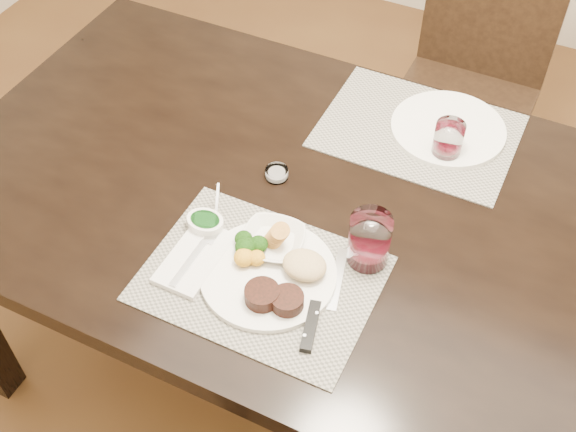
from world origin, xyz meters
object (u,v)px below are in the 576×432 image
at_px(cracker_bowl, 273,241).
at_px(far_plate, 448,129).
at_px(chair_far, 473,74).
at_px(wine_glass_near, 369,242).
at_px(steak_knife, 317,314).
at_px(dinner_plate, 273,274).

distance_m(cracker_bowl, far_plate, 0.55).
bearing_deg(chair_far, wine_glass_near, -88.41).
bearing_deg(wine_glass_near, chair_far, 91.59).
bearing_deg(chair_far, steak_knife, -90.25).
xyz_separation_m(steak_knife, wine_glass_near, (0.03, 0.17, 0.05)).
height_order(chair_far, steak_knife, chair_far).
relative_size(steak_knife, far_plate, 0.95).
bearing_deg(cracker_bowl, dinner_plate, -62.83).
distance_m(cracker_bowl, wine_glass_near, 0.20).
bearing_deg(steak_knife, wine_glass_near, 64.80).
xyz_separation_m(chair_far, far_plate, (0.06, -0.58, 0.26)).
bearing_deg(steak_knife, chair_far, 75.60).
relative_size(chair_far, far_plate, 3.27).
bearing_deg(chair_far, cracker_bowl, -98.32).
bearing_deg(far_plate, chair_far, 95.70).
relative_size(dinner_plate, wine_glass_near, 2.34).
relative_size(dinner_plate, cracker_bowl, 1.86).
height_order(chair_far, wine_glass_near, chair_far).
bearing_deg(chair_far, far_plate, -84.30).
relative_size(steak_knife, wine_glass_near, 2.23).
height_order(dinner_plate, far_plate, dinner_plate).
relative_size(chair_far, dinner_plate, 3.26).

